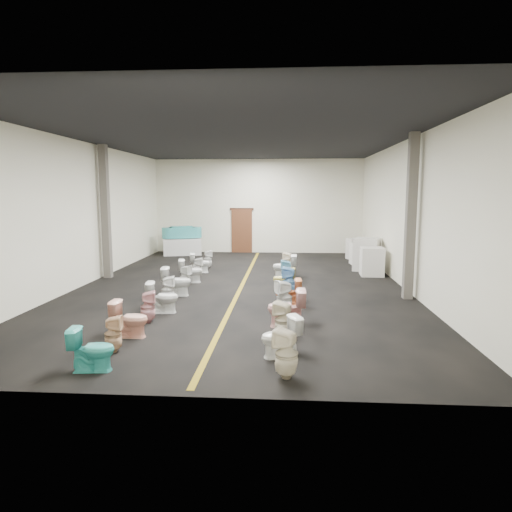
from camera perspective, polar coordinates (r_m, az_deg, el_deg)
The scene contains 40 objects.
floor at distance 14.49m, azimuth -1.74°, elevation -3.65°, with size 16.00×16.00×0.00m, color black.
ceiling at distance 14.28m, azimuth -1.82°, elevation 14.32°, with size 16.00×16.00×0.00m, color black.
wall_back at distance 22.18m, azimuth 0.28°, elevation 6.24°, with size 10.00×10.00×0.00m, color silver.
wall_front at distance 6.32m, azimuth -9.02°, elevation 1.83°, with size 10.00×10.00×0.00m, color silver.
wall_left at distance 15.53m, azimuth -20.54°, elevation 5.00°, with size 16.00×16.00×0.00m, color silver.
wall_right at distance 14.59m, azimuth 18.23°, elevation 4.95°, with size 16.00×16.00×0.00m, color silver.
aisle_stripe at distance 14.49m, azimuth -1.74°, elevation -3.64°, with size 0.12×15.60×0.01m, color olive.
back_door at distance 22.25m, azimuth -1.79°, elevation 3.14°, with size 1.00×0.10×2.10m, color #562D19.
door_frame at distance 22.20m, azimuth -1.80°, elevation 5.90°, with size 1.15×0.08×0.10m, color #331C11.
column_left at distance 16.35m, azimuth -18.30°, elevation 5.23°, with size 0.25×0.25×4.50m, color #59544C.
column_right at distance 13.08m, azimuth 18.78°, elevation 4.62°, with size 0.25×0.25×4.50m, color #59544C.
display_table at distance 21.72m, azimuth -9.20°, elevation 1.16°, with size 1.73×0.87×0.77m, color silver.
bathtub at distance 21.65m, azimuth -9.24°, elevation 2.96°, with size 1.78×1.10×0.55m.
appliance_crate_a at distance 16.55m, azimuth 14.29°, elevation -0.68°, with size 0.78×0.78×1.00m, color silver.
appliance_crate_b at distance 17.60m, azimuth 13.67°, elevation 0.21°, with size 0.89×0.89×1.22m, color beige.
appliance_crate_c at distance 18.98m, azimuth 12.96°, elevation 0.23°, with size 0.76×0.76×0.86m, color silver.
appliance_crate_d at distance 20.47m, azimuth 12.30°, elevation 0.87°, with size 0.64×0.64×0.91m, color beige.
toilet_left_0 at distance 8.08m, azimuth -19.80°, elevation -10.91°, with size 0.41×0.72×0.73m, color #36AFA7.
toilet_left_1 at distance 8.86m, azimuth -17.42°, elevation -9.30°, with size 0.31×0.32×0.69m, color #DDAF86.
toilet_left_2 at distance 9.65m, azimuth -15.51°, elevation -7.58°, with size 0.42×0.74×0.76m, color #F8B29A.
toilet_left_3 at distance 10.58m, azimuth -13.36°, elevation -6.21°, with size 0.33×0.33×0.73m, color #D19297.
toilet_left_4 at distance 11.37m, azimuth -11.61°, elevation -5.06°, with size 0.43×0.76×0.77m, color white.
toilet_left_5 at distance 12.24m, azimuth -10.96°, elevation -4.19°, with size 0.33×0.34×0.74m, color silver.
toilet_left_6 at distance 13.14m, azimuth -9.93°, elevation -3.14°, with size 0.46×0.81×0.82m, color white.
toilet_left_7 at distance 14.05m, azimuth -8.83°, elevation -2.62°, with size 0.32×0.33×0.72m, color silver.
toilet_left_8 at distance 14.99m, azimuth -8.17°, elevation -1.85°, with size 0.43×0.75×0.77m, color silver.
toilet_left_9 at distance 15.84m, azimuth -7.27°, elevation -1.45°, with size 0.31×0.32×0.69m, color silver.
toilet_left_10 at distance 16.81m, azimuth -7.02°, elevation -0.85°, with size 0.40×0.70×0.72m, color white.
toilet_left_11 at distance 17.70m, azimuth -6.06°, elevation -0.40°, with size 0.32×0.33×0.71m, color white.
toilet_right_0 at distance 7.32m, azimuth 3.82°, elevation -12.12°, with size 0.36×0.37×0.81m, color beige.
toilet_right_1 at distance 8.25m, azimuth 3.11°, elevation -10.06°, with size 0.41×0.71×0.73m, color white.
toilet_right_2 at distance 9.21m, azimuth 3.42°, elevation -8.02°, with size 0.34×0.35×0.76m, color beige.
toilet_right_3 at distance 10.02m, azimuth 3.82°, elevation -6.49°, with size 0.47×0.82×0.84m, color #E9A9A5.
toilet_right_4 at distance 10.97m, azimuth 3.55°, elevation -5.20°, with size 0.38×0.39×0.84m, color silver.
toilet_right_5 at distance 11.91m, azimuth 4.02°, elevation -4.50°, with size 0.39×0.69×0.70m, color #EA824B.
toilet_right_6 at distance 12.84m, azimuth 4.19°, elevation -3.23°, with size 0.39×0.39×0.86m, color #659ACC.
toilet_right_7 at distance 13.73m, azimuth 3.52°, elevation -2.88°, with size 0.38×0.66×0.67m, color #D5C556.
toilet_right_8 at distance 14.58m, azimuth 3.84°, elevation -2.02°, with size 0.35×0.36×0.79m, color #71B5D4.
toilet_right_9 at distance 15.56m, azimuth 3.61°, elevation -1.32°, with size 0.46×0.81×0.82m, color white.
toilet_right_10 at distance 16.50m, azimuth 4.10°, elevation -0.88°, with size 0.35×0.36×0.77m, color beige.
Camera 1 is at (1.41, -14.13, 2.91)m, focal length 32.00 mm.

